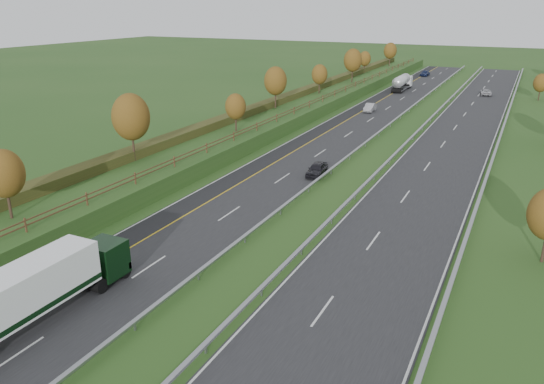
{
  "coord_description": "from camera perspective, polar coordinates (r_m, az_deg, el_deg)",
  "views": [
    {
      "loc": [
        25.3,
        -17.21,
        18.82
      ],
      "look_at": [
        4.9,
        24.79,
        2.2
      ],
      "focal_mm": 35.0,
      "sensor_mm": 36.0,
      "label": 1
    }
  ],
  "objects": [
    {
      "name": "embankment_left",
      "position": [
        88.0,
        -0.47,
        7.91
      ],
      "size": [
        12.0,
        200.0,
        2.0
      ],
      "primitive_type": "cube",
      "color": "#264A1A",
      "rests_on": "ground"
    },
    {
      "name": "near_carriageway",
      "position": [
        83.39,
        7.61,
        6.39
      ],
      "size": [
        10.5,
        200.0,
        0.04
      ],
      "primitive_type": "cube",
      "color": "black",
      "rests_on": "ground"
    },
    {
      "name": "far_carriageway",
      "position": [
        79.95,
        18.92,
        4.93
      ],
      "size": [
        10.5,
        200.0,
        0.04
      ],
      "primitive_type": "cube",
      "color": "black",
      "rests_on": "ground"
    },
    {
      "name": "median_barrier_near",
      "position": [
        81.71,
        11.44,
        6.33
      ],
      "size": [
        0.32,
        200.0,
        0.71
      ],
      "color": "gray",
      "rests_on": "ground"
    },
    {
      "name": "car_small_far",
      "position": [
        155.27,
        16.13,
        12.17
      ],
      "size": [
        2.1,
        4.93,
        1.42
      ],
      "primitive_type": "imported",
      "rotation": [
        0.0,
        0.0,
        -0.02
      ],
      "color": "#151F43",
      "rests_on": "near_carriageway"
    },
    {
      "name": "road_tanker",
      "position": [
        127.62,
        13.84,
        11.41
      ],
      "size": [
        2.4,
        11.22,
        3.46
      ],
      "color": "silver",
      "rests_on": "near_carriageway"
    },
    {
      "name": "ground",
      "position": [
        76.6,
        12.1,
        4.93
      ],
      "size": [
        400.0,
        400.0,
        0.0
      ],
      "primitive_type": "plane",
      "color": "#264A1A",
      "rests_on": "ground"
    },
    {
      "name": "median_barrier_far",
      "position": [
        80.64,
        14.95,
        5.88
      ],
      "size": [
        0.32,
        200.0,
        0.71
      ],
      "color": "gray",
      "rests_on": "ground"
    },
    {
      "name": "outer_barrier_far",
      "position": [
        79.38,
        23.1,
        4.76
      ],
      "size": [
        0.32,
        200.0,
        0.71
      ],
      "color": "gray",
      "rests_on": "ground"
    },
    {
      "name": "hedge_left",
      "position": [
        88.6,
        -1.64,
        9.01
      ],
      "size": [
        2.2,
        180.0,
        1.1
      ],
      "primitive_type": "cube",
      "color": "#323A17",
      "rests_on": "embankment_left"
    },
    {
      "name": "lane_markings",
      "position": [
        81.56,
        11.87,
        5.87
      ],
      "size": [
        26.75,
        200.0,
        0.01
      ],
      "color": "silver",
      "rests_on": "near_carriageway"
    },
    {
      "name": "car_dark_near",
      "position": [
        61.46,
        4.85,
        2.45
      ],
      "size": [
        2.06,
        4.46,
        1.48
      ],
      "primitive_type": "imported",
      "rotation": [
        0.0,
        0.0,
        0.07
      ],
      "color": "black",
      "rests_on": "near_carriageway"
    },
    {
      "name": "car_silver_mid",
      "position": [
        100.5,
        10.48,
        8.93
      ],
      "size": [
        1.74,
        4.5,
        1.46
      ],
      "primitive_type": "imported",
      "rotation": [
        0.0,
        0.0,
        0.04
      ],
      "color": "#9B9B9F",
      "rests_on": "near_carriageway"
    },
    {
      "name": "trees_left",
      "position": [
        83.94,
        -1.3,
        11.06
      ],
      "size": [
        6.64,
        164.3,
        7.66
      ],
      "color": "#2D2116",
      "rests_on": "embankment_left"
    },
    {
      "name": "car_oncoming",
      "position": [
        126.0,
        22.01,
        9.93
      ],
      "size": [
        2.78,
        4.97,
        1.31
      ],
      "primitive_type": "imported",
      "rotation": [
        0.0,
        0.0,
        3.27
      ],
      "color": "#B0B0B5",
      "rests_on": "far_carriageway"
    },
    {
      "name": "fence_left",
      "position": [
        85.43,
        2.14,
        8.73
      ],
      "size": [
        0.12,
        189.06,
        1.2
      ],
      "color": "#422B19",
      "rests_on": "embankment_left"
    },
    {
      "name": "hard_shoulder",
      "position": [
        84.6,
        5.19,
        6.68
      ],
      "size": [
        3.0,
        200.0,
        0.04
      ],
      "primitive_type": "cube",
      "color": "black",
      "rests_on": "ground"
    },
    {
      "name": "box_lorry",
      "position": [
        35.35,
        -25.55,
        -10.32
      ],
      "size": [
        2.58,
        16.28,
        4.06
      ],
      "color": "black",
      "rests_on": "near_carriageway"
    }
  ]
}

